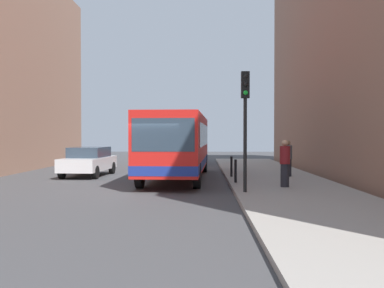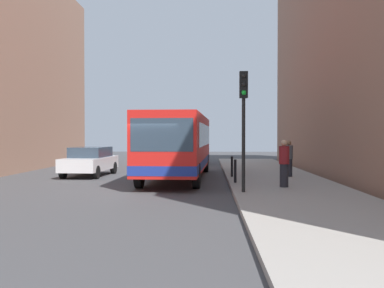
{
  "view_description": "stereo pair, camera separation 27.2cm",
  "coord_description": "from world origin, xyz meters",
  "px_view_note": "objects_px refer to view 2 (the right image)",
  "views": [
    {
      "loc": [
        2.1,
        -16.89,
        2.08
      ],
      "look_at": [
        1.64,
        2.42,
        1.71
      ],
      "focal_mm": 41.74,
      "sensor_mm": 36.0,
      "label": 1
    },
    {
      "loc": [
        2.37,
        -16.88,
        2.08
      ],
      "look_at": [
        1.64,
        2.42,
        1.71
      ],
      "focal_mm": 41.74,
      "sensor_mm": 36.0,
      "label": 2
    }
  ],
  "objects_px": {
    "bollard_mid": "(232,167)",
    "bollard_near": "(235,171)",
    "pedestrian_near_signal": "(284,163)",
    "traffic_light": "(244,108)",
    "bus": "(179,143)",
    "car_beside_bus": "(90,161)",
    "pedestrian_mid_sidewalk": "(289,159)",
    "car_behind_bus": "(188,153)"
  },
  "relations": [
    {
      "from": "bus",
      "to": "pedestrian_mid_sidewalk",
      "type": "xyz_separation_m",
      "value": [
        5.21,
        -0.36,
        -0.73
      ]
    },
    {
      "from": "traffic_light",
      "to": "pedestrian_near_signal",
      "type": "distance_m",
      "value": 2.97
    },
    {
      "from": "traffic_light",
      "to": "pedestrian_near_signal",
      "type": "xyz_separation_m",
      "value": [
        1.63,
        1.52,
        -1.97
      ]
    },
    {
      "from": "traffic_light",
      "to": "bollard_near",
      "type": "distance_m",
      "value": 3.85
    },
    {
      "from": "bus",
      "to": "car_behind_bus",
      "type": "bearing_deg",
      "value": -87.1
    },
    {
      "from": "traffic_light",
      "to": "pedestrian_near_signal",
      "type": "relative_size",
      "value": 2.32
    },
    {
      "from": "car_behind_bus",
      "to": "traffic_light",
      "type": "bearing_deg",
      "value": 97.51
    },
    {
      "from": "bus",
      "to": "car_beside_bus",
      "type": "distance_m",
      "value": 4.89
    },
    {
      "from": "bus",
      "to": "car_beside_bus",
      "type": "relative_size",
      "value": 2.47
    },
    {
      "from": "car_behind_bus",
      "to": "bollard_mid",
      "type": "bearing_deg",
      "value": 101.12
    },
    {
      "from": "car_behind_bus",
      "to": "pedestrian_mid_sidewalk",
      "type": "distance_m",
      "value": 12.84
    },
    {
      "from": "bus",
      "to": "bollard_mid",
      "type": "height_order",
      "value": "bus"
    },
    {
      "from": "bus",
      "to": "car_beside_bus",
      "type": "xyz_separation_m",
      "value": [
        -4.64,
        1.21,
        -0.94
      ]
    },
    {
      "from": "pedestrian_mid_sidewalk",
      "to": "bollard_mid",
      "type": "bearing_deg",
      "value": 3.63
    },
    {
      "from": "pedestrian_near_signal",
      "to": "traffic_light",
      "type": "bearing_deg",
      "value": 125.32
    },
    {
      "from": "bollard_mid",
      "to": "pedestrian_near_signal",
      "type": "height_order",
      "value": "pedestrian_near_signal"
    },
    {
      "from": "traffic_light",
      "to": "bus",
      "type": "bearing_deg",
      "value": 112.95
    },
    {
      "from": "bus",
      "to": "bollard_mid",
      "type": "relative_size",
      "value": 11.7
    },
    {
      "from": "bus",
      "to": "traffic_light",
      "type": "relative_size",
      "value": 2.71
    },
    {
      "from": "car_beside_bus",
      "to": "pedestrian_near_signal",
      "type": "xyz_separation_m",
      "value": [
        8.9,
        -5.9,
        0.25
      ]
    },
    {
      "from": "car_behind_bus",
      "to": "bus",
      "type": "bearing_deg",
      "value": 89.19
    },
    {
      "from": "bus",
      "to": "bollard_near",
      "type": "xyz_separation_m",
      "value": [
        2.53,
        -3.18,
        -1.1
      ]
    },
    {
      "from": "car_beside_bus",
      "to": "pedestrian_mid_sidewalk",
      "type": "distance_m",
      "value": 9.97
    },
    {
      "from": "bus",
      "to": "car_behind_bus",
      "type": "relative_size",
      "value": 2.5
    },
    {
      "from": "pedestrian_mid_sidewalk",
      "to": "pedestrian_near_signal",
      "type": "bearing_deg",
      "value": 76.37
    },
    {
      "from": "traffic_light",
      "to": "bollard_near",
      "type": "height_order",
      "value": "traffic_light"
    },
    {
      "from": "bollard_mid",
      "to": "pedestrian_mid_sidewalk",
      "type": "bearing_deg",
      "value": 4.92
    },
    {
      "from": "bollard_near",
      "to": "pedestrian_mid_sidewalk",
      "type": "height_order",
      "value": "pedestrian_mid_sidewalk"
    },
    {
      "from": "bollard_mid",
      "to": "pedestrian_near_signal",
      "type": "xyz_separation_m",
      "value": [
        1.73,
        -4.1,
        0.41
      ]
    },
    {
      "from": "car_behind_bus",
      "to": "pedestrian_mid_sidewalk",
      "type": "height_order",
      "value": "pedestrian_mid_sidewalk"
    },
    {
      "from": "bollard_near",
      "to": "bollard_mid",
      "type": "xyz_separation_m",
      "value": [
        0.0,
        2.59,
        0.0
      ]
    },
    {
      "from": "car_beside_bus",
      "to": "traffic_light",
      "type": "xyz_separation_m",
      "value": [
        7.27,
        -7.41,
        2.22
      ]
    },
    {
      "from": "bus",
      "to": "traffic_light",
      "type": "height_order",
      "value": "traffic_light"
    },
    {
      "from": "car_beside_bus",
      "to": "car_behind_bus",
      "type": "relative_size",
      "value": 1.01
    },
    {
      "from": "car_behind_bus",
      "to": "bollard_near",
      "type": "xyz_separation_m",
      "value": [
        2.64,
        -14.51,
        -0.16
      ]
    },
    {
      "from": "bollard_near",
      "to": "pedestrian_mid_sidewalk",
      "type": "relative_size",
      "value": 0.56
    },
    {
      "from": "bollard_mid",
      "to": "bollard_near",
      "type": "bearing_deg",
      "value": -90.0
    },
    {
      "from": "traffic_light",
      "to": "bollard_near",
      "type": "xyz_separation_m",
      "value": [
        -0.1,
        3.03,
        -2.38
      ]
    },
    {
      "from": "traffic_light",
      "to": "car_beside_bus",
      "type": "bearing_deg",
      "value": 134.43
    },
    {
      "from": "pedestrian_near_signal",
      "to": "bollard_near",
      "type": "bearing_deg",
      "value": 41.24
    },
    {
      "from": "car_beside_bus",
      "to": "bollard_mid",
      "type": "bearing_deg",
      "value": 169.5
    },
    {
      "from": "bollard_near",
      "to": "bollard_mid",
      "type": "distance_m",
      "value": 2.59
    }
  ]
}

